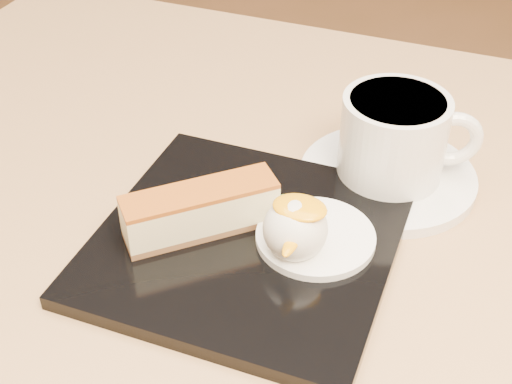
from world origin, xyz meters
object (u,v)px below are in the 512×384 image
at_px(ice_cream_scoop, 295,229).
at_px(coffee_cup, 396,136).
at_px(cheesecake, 200,210).
at_px(table, 190,363).
at_px(dessert_plate, 246,242).
at_px(saucer, 387,177).

height_order(ice_cream_scoop, coffee_cup, coffee_cup).
height_order(cheesecake, coffee_cup, coffee_cup).
distance_m(table, dessert_plate, 0.17).
bearing_deg(dessert_plate, coffee_cup, 55.95).
bearing_deg(coffee_cup, table, -154.98).
bearing_deg(table, dessert_plate, 7.26).
bearing_deg(coffee_cup, ice_cream_scoop, -126.93).
height_order(dessert_plate, saucer, dessert_plate).
bearing_deg(saucer, cheesecake, -132.34).
bearing_deg(saucer, ice_cream_scoop, -107.85).
bearing_deg(table, coffee_cup, 43.33).
bearing_deg(cheesecake, saucer, 4.78).
xyz_separation_m(ice_cream_scoop, saucer, (0.04, 0.13, -0.03)).
relative_size(ice_cream_scoop, saucer, 0.31).
xyz_separation_m(dessert_plate, coffee_cup, (0.08, 0.12, 0.04)).
bearing_deg(dessert_plate, ice_cream_scoop, -7.13).
height_order(ice_cream_scoop, saucer, ice_cream_scoop).
distance_m(table, ice_cream_scoop, 0.21).
bearing_deg(coffee_cup, saucer, 180.00).
height_order(cheesecake, saucer, cheesecake).
bearing_deg(cheesecake, dessert_plate, -34.75).
bearing_deg(cheesecake, table, 142.81).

